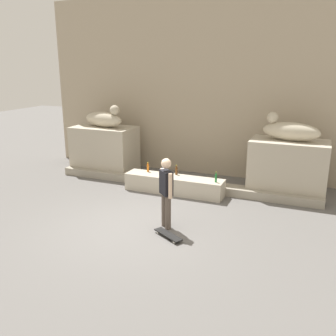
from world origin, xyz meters
TOP-DOWN VIEW (x-y plane):
  - ground_plane at (0.00, 0.00)m, footprint 40.00×40.00m
  - facade_wall at (0.00, 5.11)m, footprint 11.35×0.60m
  - pedestal_left at (-3.08, 3.70)m, footprint 2.16×1.25m
  - pedestal_right at (3.08, 3.70)m, footprint 2.16×1.25m
  - statue_reclining_left at (-3.05, 3.69)m, footprint 1.69×0.91m
  - statue_reclining_right at (3.05, 3.70)m, footprint 1.67×0.80m
  - ledge_block at (0.00, 2.53)m, footprint 2.98×0.62m
  - skater at (0.72, 0.23)m, footprint 0.42×0.40m
  - skateboard at (0.97, -0.25)m, footprint 0.79×0.57m
  - bottle_brown at (-0.01, 2.74)m, footprint 0.07×0.07m
  - bottle_green at (1.29, 2.48)m, footprint 0.06×0.06m
  - bottle_orange at (-0.93, 2.69)m, footprint 0.07×0.07m
  - bottle_blue at (-0.43, 2.76)m, footprint 0.07×0.07m
  - stair_step at (0.00, 3.05)m, footprint 8.33×0.50m

SIDE VIEW (x-z plane):
  - ground_plane at x=0.00m, z-range 0.00..0.00m
  - skateboard at x=0.97m, z-range 0.02..0.10m
  - stair_step at x=0.00m, z-range 0.00..0.24m
  - ledge_block at x=0.00m, z-range 0.00..0.51m
  - bottle_blue at x=-0.43m, z-range 0.48..0.77m
  - bottle_brown at x=-0.01m, z-range 0.48..0.78m
  - bottle_orange at x=-0.93m, z-range 0.48..0.78m
  - bottle_green at x=1.29m, z-range 0.48..0.79m
  - pedestal_left at x=-3.08m, z-range 0.00..1.61m
  - pedestal_right at x=3.08m, z-range 0.00..1.61m
  - skater at x=0.72m, z-range 0.09..1.76m
  - statue_reclining_left at x=-3.05m, z-range 1.50..2.28m
  - statue_reclining_right at x=3.05m, z-range 1.50..2.28m
  - facade_wall at x=0.00m, z-range 0.00..5.91m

